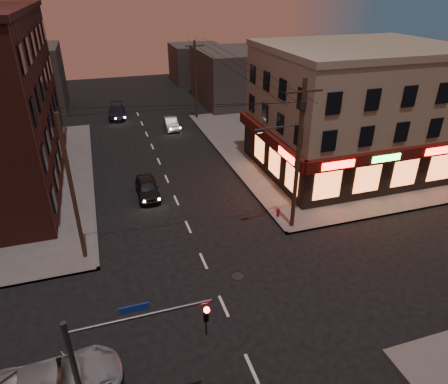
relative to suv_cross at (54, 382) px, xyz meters
name	(u,v)px	position (x,y,z in m)	size (l,w,h in m)	color
ground	(224,306)	(8.03, 2.71, -0.75)	(120.00, 120.00, 0.00)	black
sidewalk_ne	(332,143)	(26.03, 21.71, -0.67)	(24.00, 28.00, 0.15)	#514F4C
pizza_building	(353,110)	(23.96, 16.14, 4.60)	(15.85, 12.85, 10.50)	gray
bg_building_ne_a	(236,76)	(22.03, 40.71, 2.75)	(10.00, 12.00, 7.00)	#3F3D3A
bg_building_nw	(26,80)	(-4.97, 44.71, 3.25)	(9.00, 10.00, 8.00)	#3F3D3A
bg_building_ne_b	(197,64)	(20.03, 54.71, 2.25)	(8.00, 8.00, 6.00)	#3F3D3A
utility_pole_main	(297,149)	(14.71, 8.51, 5.01)	(4.20, 0.44, 10.00)	#382619
utility_pole_far	(196,80)	(14.83, 34.71, 3.90)	(0.26, 0.26, 9.00)	#382619
utility_pole_west	(72,191)	(1.23, 9.21, 3.90)	(0.24, 0.24, 9.00)	#382619
traffic_signal	(111,367)	(2.46, -2.89, 3.41)	(4.49, 0.32, 6.47)	#333538
suv_cross	(54,382)	(0.00, 0.00, 0.00)	(2.48, 5.38, 1.50)	#979B9F
sedan_near	(147,188)	(6.05, 16.13, -0.04)	(1.67, 4.15, 1.41)	black
sedan_mid	(171,123)	(11.03, 31.74, -0.10)	(1.37, 3.92, 1.29)	gray
sedan_far	(117,112)	(5.44, 38.10, -0.01)	(2.06, 5.06, 1.47)	black
fire_hydrant	(278,212)	(14.43, 9.91, -0.23)	(0.30, 0.30, 0.67)	maroon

